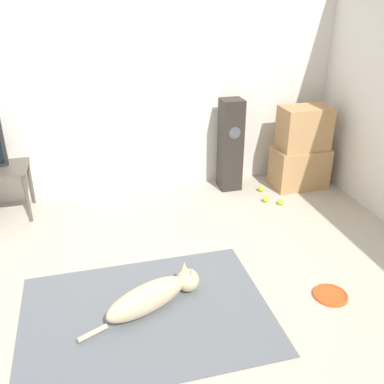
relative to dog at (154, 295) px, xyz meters
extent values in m
plane|color=#BCB29E|center=(-0.16, -0.02, -0.12)|extent=(12.00, 12.00, 0.00)
cube|color=silver|center=(-0.16, 2.08, 1.16)|extent=(8.00, 0.06, 2.55)
cube|color=slate|center=(-0.07, -0.05, -0.11)|extent=(1.73, 1.26, 0.01)
ellipsoid|color=beige|center=(-0.06, -0.03, 0.00)|extent=(0.66, 0.44, 0.22)
sphere|color=beige|center=(0.28, 0.13, -0.02)|extent=(0.17, 0.17, 0.17)
cone|color=beige|center=(0.26, 0.17, 0.08)|extent=(0.06, 0.06, 0.08)
cone|color=beige|center=(0.30, 0.08, 0.08)|extent=(0.06, 0.06, 0.08)
cylinder|color=beige|center=(-0.44, -0.20, -0.06)|extent=(0.20, 0.12, 0.04)
cylinder|color=#DB511E|center=(1.29, -0.20, -0.11)|extent=(0.26, 0.26, 0.02)
torus|color=#DB511E|center=(1.29, -0.20, -0.10)|extent=(0.26, 0.26, 0.02)
cube|color=tan|center=(1.98, 1.65, 0.11)|extent=(0.60, 0.38, 0.46)
cube|color=tan|center=(1.98, 1.65, 0.58)|extent=(0.53, 0.34, 0.47)
cube|color=#2D2823|center=(1.19, 1.82, 0.39)|extent=(0.23, 0.23, 1.02)
cylinder|color=#4C4C51|center=(1.19, 1.70, 0.57)|extent=(0.13, 0.00, 0.13)
cylinder|color=brown|center=(-0.95, 1.56, 0.13)|extent=(0.04, 0.04, 0.49)
cylinder|color=brown|center=(-0.95, 1.97, 0.13)|extent=(0.04, 0.04, 0.49)
sphere|color=#C6E033|center=(1.58, 1.26, -0.08)|extent=(0.07, 0.07, 0.07)
sphere|color=#C6E033|center=(1.46, 1.36, -0.08)|extent=(0.07, 0.07, 0.07)
sphere|color=#C6E033|center=(1.51, 1.62, -0.08)|extent=(0.07, 0.07, 0.07)
camera|label=1|loc=(-0.35, -2.40, 1.97)|focal=40.00mm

